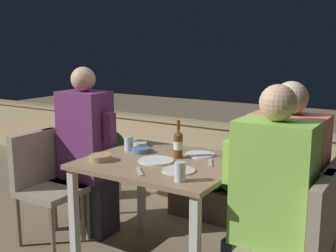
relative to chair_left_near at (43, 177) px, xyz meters
The scene contains 24 objects.
parapet_wall 2.16m from the chair_left_near, 62.92° to the left, with size 9.00×0.18×0.67m.
dining_table 1.00m from the chair_left_near, ahead, with size 0.99×0.86×0.75m.
planter_hedge 1.45m from the chair_left_near, 49.85° to the left, with size 0.78×0.47×0.60m.
chair_left_near is the anchor object (origin of this frame).
chair_left_far 0.31m from the chair_left_near, 90.96° to the left, with size 0.43×0.42×0.85m.
person_purple_stripe 0.40m from the chair_left_near, 59.04° to the left, with size 0.48×0.26×1.33m.
chair_right_near 1.94m from the chair_left_near, ahead, with size 0.43×0.42×0.85m.
person_green_blouse 1.75m from the chair_left_near, ahead, with size 0.49×0.26×1.30m.
chair_right_far 1.95m from the chair_left_near, ahead, with size 0.43×0.42×0.85m.
person_coral_top 1.76m from the chair_left_near, ahead, with size 0.50×0.26×1.30m.
beer_bottle 1.12m from the chair_left_near, 14.00° to the left, with size 0.06×0.06×0.26m.
plate_0 1.22m from the chair_left_near, 19.33° to the left, with size 0.21×0.21×0.01m.
plate_1 0.99m from the chair_left_near, ahead, with size 0.23×0.23×0.01m.
plate_2 1.21m from the chair_left_near, ahead, with size 0.20×0.20×0.01m.
bowl_0 0.82m from the chair_left_near, 18.00° to the left, with size 0.13×0.13×0.03m.
bowl_1 0.69m from the chair_left_near, ahead, with size 0.15×0.15×0.04m.
bowl_2 0.78m from the chair_left_near, 31.96° to the left, with size 0.11×0.11×0.03m.
glass_cup_0 1.46m from the chair_left_near, 14.15° to the left, with size 0.08×0.08×0.11m.
glass_cup_1 1.33m from the chair_left_near, ahead, with size 0.06×0.06×0.11m.
glass_cup_2 0.74m from the chair_left_near, 21.23° to the left, with size 0.06×0.06×0.10m.
fork_0 1.04m from the chair_left_near, ahead, with size 0.13×0.14×0.01m.
fork_1 1.32m from the chair_left_near, 11.27° to the left, with size 0.10×0.16×0.01m.
fork_2 1.03m from the chair_left_near, 25.59° to the left, with size 0.14×0.13×0.01m.
potted_plant 1.03m from the chair_left_near, 101.69° to the left, with size 0.35×0.35×0.68m.
Camera 1 is at (1.43, -2.26, 1.50)m, focal length 45.00 mm.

